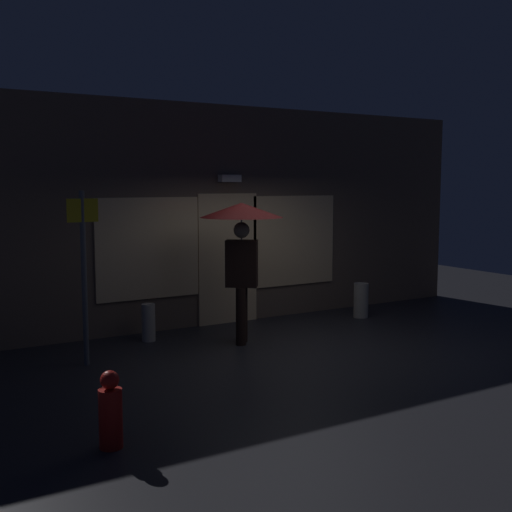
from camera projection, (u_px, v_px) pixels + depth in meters
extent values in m
plane|color=#26262B|center=(301.00, 351.00, 8.97)|extent=(18.00, 18.00, 0.00)
cube|color=brown|center=(223.00, 215.00, 10.77)|extent=(10.05, 0.30, 3.66)
cube|color=#F9D199|center=(228.00, 259.00, 10.71)|extent=(1.10, 0.04, 2.20)
cube|color=#F9D199|center=(148.00, 248.00, 9.96)|extent=(1.71, 0.04, 1.60)
cube|color=#F9D199|center=(294.00, 240.00, 11.37)|extent=(1.71, 0.04, 1.60)
cube|color=white|center=(230.00, 178.00, 10.49)|extent=(0.36, 0.16, 0.12)
cylinder|color=black|center=(241.00, 316.00, 9.29)|extent=(0.15, 0.15, 0.85)
cylinder|color=black|center=(243.00, 314.00, 9.48)|extent=(0.15, 0.15, 0.85)
cube|color=black|center=(242.00, 264.00, 9.30)|extent=(0.51, 0.47, 0.69)
cube|color=silver|center=(250.00, 264.00, 9.25)|extent=(0.12, 0.10, 0.55)
cube|color=#B28C19|center=(250.00, 265.00, 9.25)|extent=(0.05, 0.05, 0.44)
sphere|color=tan|center=(242.00, 230.00, 9.24)|extent=(0.24, 0.24, 0.24)
cylinder|color=slate|center=(242.00, 232.00, 9.25)|extent=(0.02, 0.02, 0.86)
cone|color=#4C0C0C|center=(241.00, 210.00, 9.21)|extent=(1.21, 1.21, 0.21)
cylinder|color=#595B60|center=(84.00, 279.00, 8.17)|extent=(0.07, 0.07, 2.27)
cube|color=gold|center=(82.00, 210.00, 8.06)|extent=(0.40, 0.02, 0.30)
cylinder|color=#B2A899|center=(148.00, 322.00, 9.54)|extent=(0.20, 0.20, 0.57)
cylinder|color=#9E998E|center=(361.00, 300.00, 11.24)|extent=(0.26, 0.26, 0.61)
cylinder|color=#B21914|center=(111.00, 418.00, 5.67)|extent=(0.21, 0.21, 0.54)
sphere|color=#B21914|center=(110.00, 380.00, 5.63)|extent=(0.17, 0.17, 0.17)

